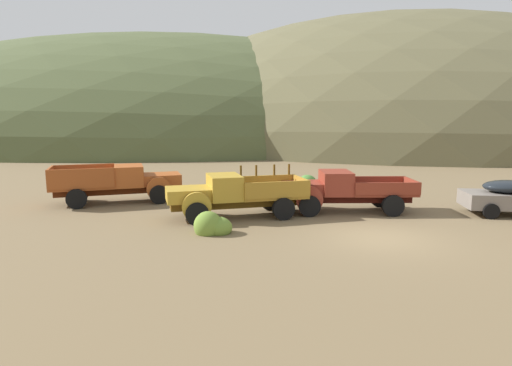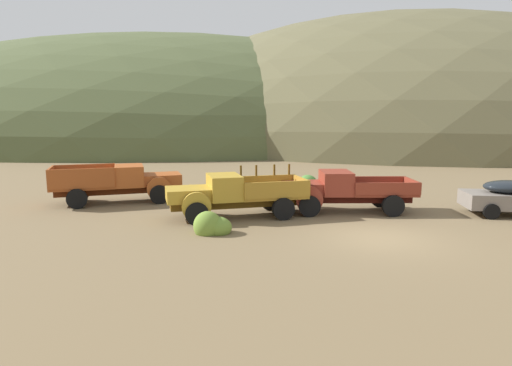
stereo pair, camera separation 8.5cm
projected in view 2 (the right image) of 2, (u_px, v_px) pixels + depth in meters
ground_plane at (379, 238)px, 16.09m from camera, size 300.00×300.00×0.00m
hill_far_right at (170, 139)px, 78.83m from camera, size 109.30×77.45×34.53m
hill_far_left at (388, 139)px, 80.17m from camera, size 90.18×88.27×40.84m
truck_oxide_orange at (126, 182)px, 22.53m from camera, size 6.60×3.59×1.91m
truck_mustard at (227, 195)px, 19.08m from camera, size 6.31×3.29×2.16m
truck_rust_red at (337, 191)px, 20.26m from camera, size 6.11×2.46×1.89m
bush_back_edge at (306, 185)px, 26.07m from camera, size 1.36×1.29×1.21m
bush_between_trucks at (229, 191)px, 24.86m from camera, size 0.93×1.01×0.69m
bush_front_right at (212, 226)px, 16.64m from camera, size 1.46×0.99×1.12m
bush_lone_scrub at (151, 186)px, 26.04m from camera, size 1.07×1.26×1.05m
bush_near_barrel at (231, 204)px, 21.53m from camera, size 0.72×0.64×0.55m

